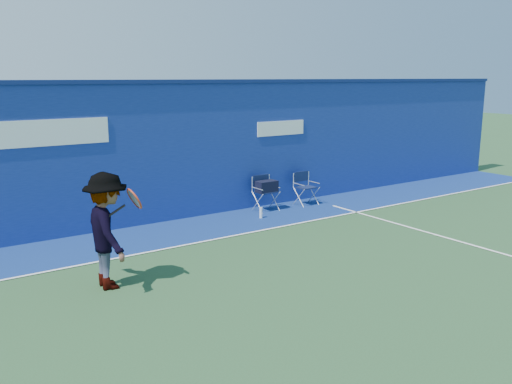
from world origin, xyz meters
TOP-DOWN VIEW (x-y plane):
  - ground at (0.00, 0.00)m, footprint 80.00×80.00m
  - stadium_wall at (-0.00, 5.20)m, footprint 24.00×0.50m
  - out_of_bounds_strip at (0.00, 4.10)m, footprint 24.00×1.80m
  - court_lines at (0.00, 0.60)m, footprint 24.00×12.00m
  - directors_chair_left at (2.87, 4.59)m, footprint 0.50×0.45m
  - directors_chair_right at (4.04, 4.52)m, footprint 0.49×0.44m
  - water_bottle at (2.35, 4.05)m, footprint 0.07×0.07m
  - tennis_player at (-1.88, 2.01)m, footprint 0.86×1.18m

SIDE VIEW (x-z plane):
  - ground at x=0.00m, z-range 0.00..0.00m
  - out_of_bounds_strip at x=0.00m, z-range 0.00..0.01m
  - court_lines at x=0.00m, z-range 0.01..0.01m
  - water_bottle at x=2.35m, z-range 0.00..0.25m
  - directors_chair_right at x=4.04m, z-range -0.15..0.66m
  - directors_chair_left at x=2.87m, z-range -0.07..0.77m
  - tennis_player at x=-1.88m, z-range 0.00..1.77m
  - stadium_wall at x=0.00m, z-range 0.01..3.09m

